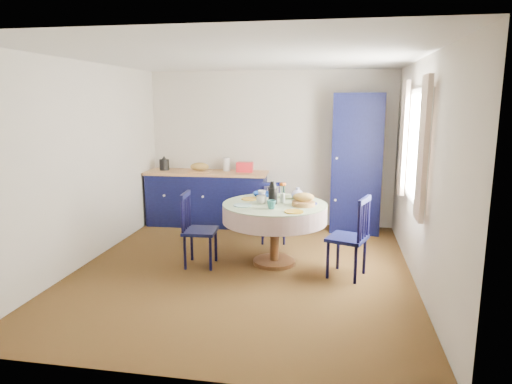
% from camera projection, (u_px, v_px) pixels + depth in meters
% --- Properties ---
extents(floor, '(4.50, 4.50, 0.00)m').
position_uv_depth(floor, '(243.00, 270.00, 5.55)').
color(floor, black).
rests_on(floor, ground).
extents(ceiling, '(4.50, 4.50, 0.00)m').
position_uv_depth(ceiling, '(242.00, 57.00, 5.06)').
color(ceiling, white).
rests_on(ceiling, wall_back).
extents(wall_back, '(4.00, 0.02, 2.50)m').
position_uv_depth(wall_back, '(270.00, 149.00, 7.48)').
color(wall_back, beige).
rests_on(wall_back, floor).
extents(wall_left, '(0.02, 4.50, 2.50)m').
position_uv_depth(wall_left, '(84.00, 164.00, 5.65)').
color(wall_left, beige).
rests_on(wall_left, floor).
extents(wall_right, '(0.02, 4.50, 2.50)m').
position_uv_depth(wall_right, '(422.00, 173.00, 4.96)').
color(wall_right, beige).
rests_on(wall_right, floor).
extents(window, '(0.10, 1.74, 1.45)m').
position_uv_depth(window, '(415.00, 145.00, 5.21)').
color(window, white).
rests_on(window, wall_right).
extents(kitchen_counter, '(2.01, 0.69, 1.13)m').
position_uv_depth(kitchen_counter, '(207.00, 197.00, 7.52)').
color(kitchen_counter, black).
rests_on(kitchen_counter, floor).
extents(pantry_cabinet, '(0.79, 0.60, 2.14)m').
position_uv_depth(pantry_cabinet, '(357.00, 164.00, 7.03)').
color(pantry_cabinet, black).
rests_on(pantry_cabinet, floor).
extents(dining_table, '(1.29, 1.29, 1.06)m').
position_uv_depth(dining_table, '(276.00, 213.00, 5.64)').
color(dining_table, '#592E19').
rests_on(dining_table, floor).
extents(chair_left, '(0.42, 0.44, 0.92)m').
position_uv_depth(chair_left, '(197.00, 229.00, 5.63)').
color(chair_left, black).
rests_on(chair_left, floor).
extents(chair_far, '(0.43, 0.41, 0.85)m').
position_uv_depth(chair_far, '(273.00, 212.00, 6.62)').
color(chair_far, black).
rests_on(chair_far, floor).
extents(chair_right, '(0.53, 0.54, 0.96)m').
position_uv_depth(chair_right, '(351.00, 237.00, 5.25)').
color(chair_right, black).
rests_on(chair_right, floor).
extents(mug_a, '(0.13, 0.13, 0.10)m').
position_uv_depth(mug_a, '(261.00, 200.00, 5.59)').
color(mug_a, silver).
rests_on(mug_a, dining_table).
extents(mug_b, '(0.11, 0.11, 0.10)m').
position_uv_depth(mug_b, '(271.00, 205.00, 5.33)').
color(mug_b, '#266365').
rests_on(mug_b, dining_table).
extents(mug_c, '(0.11, 0.11, 0.09)m').
position_uv_depth(mug_c, '(301.00, 197.00, 5.79)').
color(mug_c, black).
rests_on(mug_c, dining_table).
extents(mug_d, '(0.10, 0.10, 0.10)m').
position_uv_depth(mug_d, '(262.00, 194.00, 5.94)').
color(mug_d, silver).
rests_on(mug_d, dining_table).
extents(cobalt_bowl, '(0.26, 0.26, 0.06)m').
position_uv_depth(cobalt_bowl, '(263.00, 195.00, 5.97)').
color(cobalt_bowl, navy).
rests_on(cobalt_bowl, dining_table).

